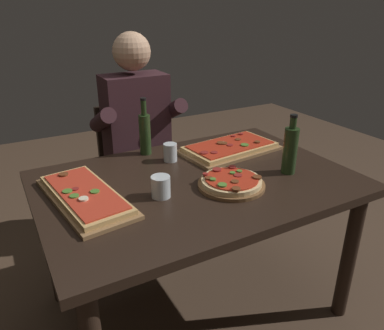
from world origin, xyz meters
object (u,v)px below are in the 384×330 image
(dining_table, at_px, (197,197))
(pizza_round_far, at_px, (231,182))
(diner_chair, at_px, (135,164))
(tumbler_far_side, at_px, (170,153))
(wine_bottle_dark, at_px, (290,149))
(pizza_rectangular_left, at_px, (85,196))
(tumbler_near_camera, at_px, (161,188))
(oil_bottle_amber, at_px, (145,132))
(pizza_rectangular_front, at_px, (230,148))
(seated_diner, at_px, (139,133))

(dining_table, relative_size, pizza_round_far, 4.79)
(diner_chair, bearing_deg, tumbler_far_side, -92.02)
(dining_table, height_order, pizza_round_far, pizza_round_far)
(dining_table, xyz_separation_m, wine_bottle_dark, (0.41, -0.14, 0.21))
(pizza_round_far, height_order, tumbler_far_side, tumbler_far_side)
(wine_bottle_dark, xyz_separation_m, tumbler_far_side, (-0.42, 0.40, -0.08))
(pizza_rectangular_left, distance_m, pizza_round_far, 0.61)
(tumbler_near_camera, bearing_deg, tumbler_far_side, 58.31)
(wine_bottle_dark, height_order, oil_bottle_amber, oil_bottle_amber)
(pizza_rectangular_left, distance_m, oil_bottle_amber, 0.55)
(tumbler_near_camera, distance_m, tumbler_far_side, 0.38)
(pizza_rectangular_front, height_order, oil_bottle_amber, oil_bottle_amber)
(dining_table, xyz_separation_m, diner_chair, (0.01, 0.86, -0.16))
(pizza_round_far, height_order, oil_bottle_amber, oil_bottle_amber)
(tumbler_far_side, bearing_deg, wine_bottle_dark, -43.18)
(diner_chair, bearing_deg, pizza_rectangular_front, -63.69)
(dining_table, bearing_deg, wine_bottle_dark, -19.43)
(pizza_round_far, distance_m, oil_bottle_amber, 0.58)
(wine_bottle_dark, bearing_deg, pizza_rectangular_front, 103.15)
(tumbler_near_camera, height_order, seated_diner, seated_diner)
(pizza_rectangular_left, bearing_deg, diner_chair, 58.07)
(pizza_rectangular_left, xyz_separation_m, seated_diner, (0.50, 0.69, -0.02))
(wine_bottle_dark, bearing_deg, tumbler_far_side, 136.82)
(pizza_round_far, bearing_deg, tumbler_near_camera, 168.02)
(pizza_rectangular_front, distance_m, pizza_round_far, 0.42)
(pizza_round_far, xyz_separation_m, diner_chair, (-0.08, 0.99, -0.27))
(pizza_round_far, bearing_deg, oil_bottle_amber, 107.85)
(diner_chair, xyz_separation_m, seated_diner, (-0.00, -0.12, 0.26))
(dining_table, distance_m, pizza_rectangular_left, 0.51)
(dining_table, relative_size, seated_diner, 1.05)
(dining_table, bearing_deg, pizza_round_far, -56.72)
(diner_chair, bearing_deg, oil_bottle_amber, -101.54)
(oil_bottle_amber, bearing_deg, dining_table, -78.27)
(wine_bottle_dark, bearing_deg, pizza_round_far, 178.92)
(wine_bottle_dark, relative_size, diner_chair, 0.32)
(pizza_rectangular_left, xyz_separation_m, pizza_round_far, (0.59, -0.19, 0.00))
(diner_chair, bearing_deg, seated_diner, -90.00)
(pizza_rectangular_left, xyz_separation_m, diner_chair, (0.50, 0.81, -0.27))
(dining_table, distance_m, tumbler_far_side, 0.29)
(oil_bottle_amber, height_order, diner_chair, oil_bottle_amber)
(pizza_round_far, bearing_deg, wine_bottle_dark, -1.08)
(dining_table, bearing_deg, tumbler_far_side, 92.98)
(oil_bottle_amber, bearing_deg, tumbler_near_camera, -105.23)
(oil_bottle_amber, relative_size, seated_diner, 0.23)
(pizza_rectangular_front, height_order, tumbler_near_camera, tumbler_near_camera)
(seated_diner, bearing_deg, pizza_rectangular_left, -126.20)
(oil_bottle_amber, bearing_deg, pizza_round_far, -72.15)
(tumbler_near_camera, distance_m, diner_chair, 1.00)
(pizza_rectangular_left, relative_size, tumbler_near_camera, 6.33)
(oil_bottle_amber, distance_m, tumbler_far_side, 0.19)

